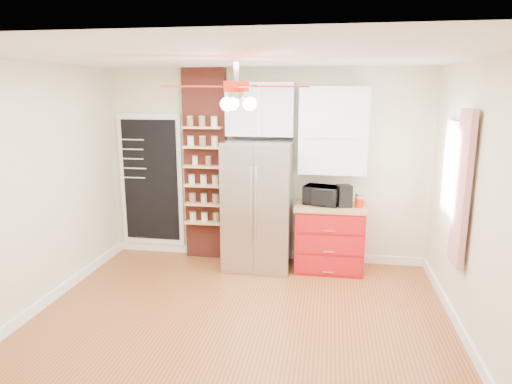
% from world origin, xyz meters
% --- Properties ---
extents(floor, '(4.50, 4.50, 0.00)m').
position_xyz_m(floor, '(0.00, 0.00, 0.00)').
color(floor, '#9B5727').
rests_on(floor, ground).
extents(ceiling, '(4.50, 4.50, 0.00)m').
position_xyz_m(ceiling, '(0.00, 0.00, 2.70)').
color(ceiling, white).
rests_on(ceiling, wall_back).
extents(wall_back, '(4.50, 0.02, 2.70)m').
position_xyz_m(wall_back, '(0.00, 2.00, 1.35)').
color(wall_back, beige).
rests_on(wall_back, floor).
extents(wall_front, '(4.50, 0.02, 2.70)m').
position_xyz_m(wall_front, '(0.00, -2.00, 1.35)').
color(wall_front, beige).
rests_on(wall_front, floor).
extents(wall_left, '(0.02, 4.00, 2.70)m').
position_xyz_m(wall_left, '(-2.25, 0.00, 1.35)').
color(wall_left, beige).
rests_on(wall_left, floor).
extents(wall_right, '(0.02, 4.00, 2.70)m').
position_xyz_m(wall_right, '(2.25, 0.00, 1.35)').
color(wall_right, beige).
rests_on(wall_right, floor).
extents(chalkboard, '(0.95, 0.05, 1.95)m').
position_xyz_m(chalkboard, '(-1.70, 1.96, 1.10)').
color(chalkboard, white).
rests_on(chalkboard, wall_back).
extents(brick_pillar, '(0.60, 0.16, 2.70)m').
position_xyz_m(brick_pillar, '(-0.85, 1.92, 1.35)').
color(brick_pillar, maroon).
rests_on(brick_pillar, floor).
extents(fridge, '(0.90, 0.70, 1.75)m').
position_xyz_m(fridge, '(-0.05, 1.63, 0.88)').
color(fridge, '#ABABAF').
rests_on(fridge, floor).
extents(upper_glass_cabinet, '(0.90, 0.35, 0.70)m').
position_xyz_m(upper_glass_cabinet, '(-0.05, 1.82, 2.15)').
color(upper_glass_cabinet, white).
rests_on(upper_glass_cabinet, wall_back).
extents(red_cabinet, '(0.94, 0.64, 0.90)m').
position_xyz_m(red_cabinet, '(0.92, 1.68, 0.45)').
color(red_cabinet, '#B31015').
rests_on(red_cabinet, floor).
extents(upper_shelf_unit, '(0.90, 0.30, 1.15)m').
position_xyz_m(upper_shelf_unit, '(0.92, 1.85, 1.88)').
color(upper_shelf_unit, white).
rests_on(upper_shelf_unit, wall_back).
extents(window, '(0.04, 0.75, 1.05)m').
position_xyz_m(window, '(2.23, 0.90, 1.55)').
color(window, white).
rests_on(window, wall_right).
extents(curtain, '(0.06, 0.40, 1.55)m').
position_xyz_m(curtain, '(2.18, 0.35, 1.45)').
color(curtain, '#AE1C17').
rests_on(curtain, wall_right).
extents(ceiling_fan, '(1.40, 1.40, 0.44)m').
position_xyz_m(ceiling_fan, '(0.00, 0.00, 2.42)').
color(ceiling_fan, silver).
rests_on(ceiling_fan, ceiling).
extents(toaster_oven, '(0.52, 0.42, 0.25)m').
position_xyz_m(toaster_oven, '(0.80, 1.71, 1.03)').
color(toaster_oven, black).
rests_on(toaster_oven, red_cabinet).
extents(coffee_maker, '(0.22, 0.23, 0.29)m').
position_xyz_m(coffee_maker, '(1.09, 1.65, 1.04)').
color(coffee_maker, black).
rests_on(coffee_maker, red_cabinet).
extents(canister_left, '(0.13, 0.13, 0.12)m').
position_xyz_m(canister_left, '(1.29, 1.62, 0.96)').
color(canister_left, '#A51909').
rests_on(canister_left, red_cabinet).
extents(canister_right, '(0.13, 0.13, 0.14)m').
position_xyz_m(canister_right, '(1.29, 1.74, 0.97)').
color(canister_right, '#A9091B').
rests_on(canister_right, red_cabinet).
extents(pantry_jar_oats, '(0.10, 0.10, 0.12)m').
position_xyz_m(pantry_jar_oats, '(-0.97, 1.80, 1.43)').
color(pantry_jar_oats, beige).
rests_on(pantry_jar_oats, brick_pillar).
extents(pantry_jar_beans, '(0.08, 0.08, 0.12)m').
position_xyz_m(pantry_jar_beans, '(-0.77, 1.76, 1.43)').
color(pantry_jar_beans, brown).
rests_on(pantry_jar_beans, brick_pillar).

